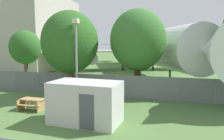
% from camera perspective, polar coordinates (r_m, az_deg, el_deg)
% --- Properties ---
extents(hangar_building, '(26.27, 16.04, 15.27)m').
position_cam_1_polar(hangar_building, '(49.18, -26.76, 8.66)').
color(hangar_building, '#ADA899').
rests_on(hangar_building, ground).
extents(perimeter_fence, '(56.07, 0.07, 1.94)m').
position_cam_1_polar(perimeter_fence, '(19.31, -5.99, -3.92)').
color(perimeter_fence, slate).
rests_on(perimeter_fence, ground).
extents(airplane, '(37.43, 46.05, 13.35)m').
position_cam_1_polar(airplane, '(37.59, 7.41, 5.85)').
color(airplane, white).
rests_on(airplane, ground).
extents(portable_cabin, '(4.08, 2.49, 2.40)m').
position_cam_1_polar(portable_cabin, '(12.76, -6.90, -8.38)').
color(portable_cabin, silver).
rests_on(portable_cabin, ground).
extents(picnic_bench_open_grass, '(1.77, 1.44, 0.76)m').
position_cam_1_polar(picnic_bench_open_grass, '(16.31, -19.95, -8.04)').
color(picnic_bench_open_grass, tan).
rests_on(picnic_bench_open_grass, ground).
extents(tree_left_of_cabin, '(4.98, 4.98, 7.46)m').
position_cam_1_polar(tree_left_of_cabin, '(19.62, -10.92, 7.12)').
color(tree_left_of_cabin, brown).
rests_on(tree_left_of_cabin, ground).
extents(tree_behind_benches, '(3.51, 3.51, 6.14)m').
position_cam_1_polar(tree_behind_benches, '(26.74, -21.72, 5.49)').
color(tree_behind_benches, brown).
rests_on(tree_behind_benches, ground).
extents(tree_far_right, '(4.90, 4.90, 7.61)m').
position_cam_1_polar(tree_far_right, '(19.43, 6.79, 7.76)').
color(tree_far_right, '#4C3823').
rests_on(tree_far_right, ground).
extents(light_mast, '(0.44, 0.44, 6.47)m').
position_cam_1_polar(light_mast, '(17.16, -9.31, 5.08)').
color(light_mast, '#99999E').
rests_on(light_mast, ground).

